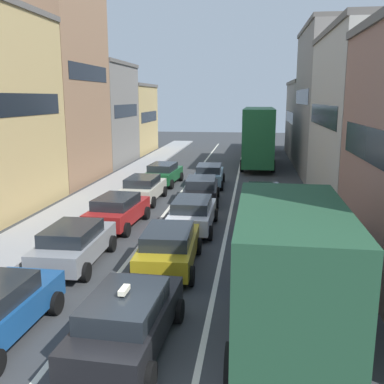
% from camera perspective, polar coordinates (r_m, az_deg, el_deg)
% --- Properties ---
extents(ground_plane, '(140.00, 140.00, 0.00)m').
position_cam_1_polar(ground_plane, '(10.42, -9.81, -22.86)').
color(ground_plane, '#383A3D').
extents(sidewalk_left, '(2.60, 64.00, 0.14)m').
position_cam_1_polar(sidewalk_left, '(30.23, -10.57, 0.66)').
color(sidewalk_left, '#A1A1A1').
rests_on(sidewalk_left, ground).
extents(lane_stripe_left, '(0.16, 60.00, 0.01)m').
position_cam_1_polar(lane_stripe_left, '(29.07, -1.17, 0.28)').
color(lane_stripe_left, silver).
rests_on(lane_stripe_left, ground).
extents(lane_stripe_right, '(0.16, 60.00, 0.01)m').
position_cam_1_polar(lane_stripe_right, '(28.74, 5.54, 0.09)').
color(lane_stripe_right, silver).
rests_on(lane_stripe_right, ground).
extents(building_row_left, '(7.20, 43.90, 14.12)m').
position_cam_1_polar(building_row_left, '(32.51, -19.51, 10.34)').
color(building_row_left, gray).
rests_on(building_row_left, ground).
extents(building_row_right, '(7.20, 43.90, 11.20)m').
position_cam_1_polar(building_row_right, '(30.84, 21.47, 8.91)').
color(building_row_right, gray).
rests_on(building_row_right, ground).
extents(removalist_box_truck, '(2.77, 7.73, 3.58)m').
position_cam_1_polar(removalist_box_truck, '(11.31, 12.19, -8.72)').
color(removalist_box_truck, navy).
rests_on(removalist_box_truck, ground).
extents(taxi_centre_lane_front, '(2.21, 4.37, 1.66)m').
position_cam_1_polar(taxi_centre_lane_front, '(11.02, -8.34, -15.87)').
color(taxi_centre_lane_front, black).
rests_on(taxi_centre_lane_front, ground).
extents(sedan_centre_lane_second, '(2.20, 4.37, 1.49)m').
position_cam_1_polar(sedan_centre_lane_second, '(15.72, -3.00, -7.04)').
color(sedan_centre_lane_second, '#B29319').
rests_on(sedan_centre_lane_second, ground).
extents(wagon_left_lane_second, '(2.12, 4.33, 1.49)m').
position_cam_1_polar(wagon_left_lane_second, '(16.58, -14.95, -6.41)').
color(wagon_left_lane_second, gray).
rests_on(wagon_left_lane_second, ground).
extents(hatchback_centre_lane_third, '(2.08, 4.31, 1.49)m').
position_cam_1_polar(hatchback_centre_lane_third, '(20.14, 0.08, -2.72)').
color(hatchback_centre_lane_third, silver).
rests_on(hatchback_centre_lane_third, ground).
extents(sedan_left_lane_third, '(2.29, 4.41, 1.49)m').
position_cam_1_polar(sedan_left_lane_third, '(20.93, -9.55, -2.32)').
color(sedan_left_lane_third, '#A51E1E').
rests_on(sedan_left_lane_third, ground).
extents(coupe_centre_lane_fourth, '(2.27, 4.40, 1.49)m').
position_cam_1_polar(coupe_centre_lane_fourth, '(25.34, 1.19, 0.36)').
color(coupe_centre_lane_fourth, black).
rests_on(coupe_centre_lane_fourth, ground).
extents(sedan_left_lane_fourth, '(2.14, 4.34, 1.49)m').
position_cam_1_polar(sedan_left_lane_fourth, '(25.80, -6.30, 0.50)').
color(sedan_left_lane_fourth, beige).
rests_on(sedan_left_lane_fourth, ground).
extents(sedan_centre_lane_fifth, '(2.18, 4.36, 1.49)m').
position_cam_1_polar(sedan_centre_lane_fifth, '(30.21, 2.21, 2.26)').
color(sedan_centre_lane_fifth, '#759EB7').
rests_on(sedan_centre_lane_fifth, ground).
extents(sedan_left_lane_fifth, '(2.28, 4.40, 1.49)m').
position_cam_1_polar(sedan_left_lane_fifth, '(30.79, -3.71, 2.43)').
color(sedan_left_lane_fifth, '#19592D').
rests_on(sedan_left_lane_fifth, ground).
extents(sedan_right_lane_behind_truck, '(2.26, 4.40, 1.49)m').
position_cam_1_polar(sedan_right_lane_behind_truck, '(18.49, 9.52, -4.25)').
color(sedan_right_lane_behind_truck, '#194C8C').
rests_on(sedan_right_lane_behind_truck, ground).
extents(wagon_right_lane_far, '(2.23, 4.38, 1.49)m').
position_cam_1_polar(wagon_right_lane_far, '(23.39, 9.29, -0.79)').
color(wagon_right_lane_far, '#B29319').
rests_on(wagon_right_lane_far, ground).
extents(bus_mid_queue_primary, '(2.88, 10.53, 5.06)m').
position_cam_1_polar(bus_mid_queue_primary, '(39.23, 8.56, 7.38)').
color(bus_mid_queue_primary, '#1E6033').
rests_on(bus_mid_queue_primary, ground).
extents(bus_far_queue_secondary, '(2.99, 10.56, 2.90)m').
position_cam_1_polar(bus_far_queue_secondary, '(51.71, 8.59, 7.29)').
color(bus_far_queue_secondary, '#BFB793').
rests_on(bus_far_queue_secondary, ground).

